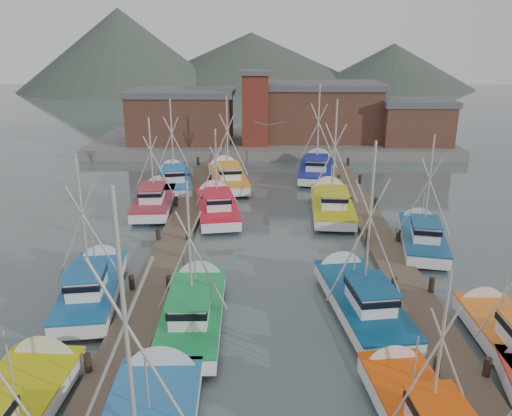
{
  "coord_description": "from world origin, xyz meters",
  "views": [
    {
      "loc": [
        -0.93,
        -25.88,
        13.18
      ],
      "look_at": [
        -1.45,
        5.22,
        2.6
      ],
      "focal_mm": 35.0,
      "sensor_mm": 36.0,
      "label": 1
    }
  ],
  "objects_px": {
    "boat_12": "(227,177)",
    "lookout_tower": "(255,108)",
    "boat_8": "(217,206)",
    "boat_4": "(194,309)"
  },
  "relations": [
    {
      "from": "boat_12",
      "to": "lookout_tower",
      "type": "bearing_deg",
      "value": 69.2
    },
    {
      "from": "boat_4",
      "to": "boat_8",
      "type": "distance_m",
      "value": 15.88
    },
    {
      "from": "lookout_tower",
      "to": "boat_4",
      "type": "xyz_separation_m",
      "value": [
        -2.31,
        -37.48,
        -4.87
      ]
    },
    {
      "from": "boat_4",
      "to": "boat_12",
      "type": "xyz_separation_m",
      "value": [
        -0.16,
        24.57,
        0.0
      ]
    },
    {
      "from": "boat_8",
      "to": "boat_12",
      "type": "relative_size",
      "value": 0.93
    },
    {
      "from": "boat_8",
      "to": "boat_12",
      "type": "distance_m",
      "value": 8.7
    },
    {
      "from": "lookout_tower",
      "to": "boat_12",
      "type": "height_order",
      "value": "lookout_tower"
    },
    {
      "from": "lookout_tower",
      "to": "boat_12",
      "type": "relative_size",
      "value": 0.82
    },
    {
      "from": "boat_4",
      "to": "boat_12",
      "type": "height_order",
      "value": "boat_12"
    },
    {
      "from": "lookout_tower",
      "to": "boat_4",
      "type": "distance_m",
      "value": 37.86
    }
  ]
}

